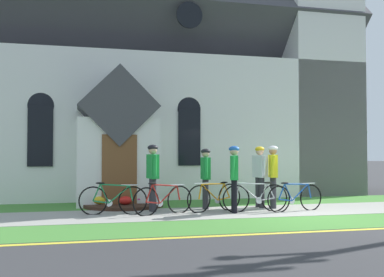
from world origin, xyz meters
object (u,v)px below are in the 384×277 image
(bicycle_orange, at_px, (295,197))
(cyclist_in_green_jersey, at_px, (260,171))
(church_sign, at_px, (123,162))
(bicycle_green, at_px, (215,197))
(cyclist_in_blue_jersey, at_px, (153,172))
(roadside_conifer, at_px, (320,66))
(cyclist_in_red_jersey, at_px, (234,173))
(bicycle_white, at_px, (113,200))
(cyclist_in_white_jersey, at_px, (273,171))
(cyclist_in_orange_jersey, at_px, (206,174))
(bicycle_red, at_px, (163,200))
(bicycle_black, at_px, (256,197))

(bicycle_orange, bearing_deg, cyclist_in_green_jersey, 121.54)
(church_sign, bearing_deg, bicycle_green, -40.91)
(cyclist_in_blue_jersey, bearing_deg, bicycle_green, -11.66)
(roadside_conifer, bearing_deg, cyclist_in_red_jersey, -132.34)
(bicycle_orange, relative_size, cyclist_in_blue_jersey, 0.98)
(cyclist_in_red_jersey, height_order, cyclist_in_blue_jersey, cyclist_in_blue_jersey)
(church_sign, bearing_deg, bicycle_orange, -29.16)
(bicycle_white, relative_size, cyclist_in_white_jersey, 0.97)
(cyclist_in_orange_jersey, bearing_deg, cyclist_in_white_jersey, -7.55)
(bicycle_red, relative_size, cyclist_in_green_jersey, 0.93)
(church_sign, distance_m, bicycle_green, 3.14)
(church_sign, height_order, cyclist_in_blue_jersey, church_sign)
(cyclist_in_green_jersey, xyz_separation_m, roadside_conifer, (5.50, 6.34, 4.51))
(cyclist_in_white_jersey, distance_m, roadside_conifer, 9.50)
(bicycle_red, bearing_deg, cyclist_in_green_jersey, 15.12)
(bicycle_black, distance_m, cyclist_in_red_jersey, 0.90)
(bicycle_red, distance_m, cyclist_in_blue_jersey, 0.94)
(bicycle_white, relative_size, bicycle_orange, 0.98)
(bicycle_green, distance_m, cyclist_in_orange_jersey, 0.82)
(bicycle_red, bearing_deg, cyclist_in_blue_jersey, 104.92)
(church_sign, xyz_separation_m, cyclist_in_red_jersey, (2.69, -2.35, -0.27))
(bicycle_white, bearing_deg, church_sign, 77.73)
(cyclist_in_orange_jersey, relative_size, roadside_conifer, 0.19)
(bicycle_white, bearing_deg, bicycle_red, -13.68)
(roadside_conifer, bearing_deg, bicycle_white, -144.84)
(cyclist_in_white_jersey, xyz_separation_m, cyclist_in_orange_jersey, (-1.91, 0.25, -0.07))
(church_sign, distance_m, cyclist_in_white_jersey, 4.42)
(bicycle_white, distance_m, cyclist_in_green_jersey, 4.28)
(cyclist_in_red_jersey, relative_size, roadside_conifer, 0.20)
(bicycle_black, xyz_separation_m, roadside_conifer, (5.96, 7.16, 5.16))
(bicycle_white, distance_m, cyclist_in_blue_jersey, 1.31)
(bicycle_orange, distance_m, cyclist_in_blue_jersey, 3.87)
(cyclist_in_red_jersey, bearing_deg, cyclist_in_white_jersey, 25.63)
(cyclist_in_white_jersey, xyz_separation_m, cyclist_in_green_jersey, (-0.31, 0.23, -0.01))
(church_sign, relative_size, bicycle_white, 1.15)
(bicycle_red, bearing_deg, cyclist_in_white_jersey, 9.96)
(cyclist_in_red_jersey, distance_m, cyclist_in_blue_jersey, 2.16)
(cyclist_in_red_jersey, xyz_separation_m, cyclist_in_white_jersey, (1.39, 0.67, 0.02))
(cyclist_in_blue_jersey, bearing_deg, church_sign, 111.66)
(cyclist_in_red_jersey, relative_size, cyclist_in_green_jersey, 1.00)
(bicycle_red, distance_m, cyclist_in_red_jersey, 1.99)
(bicycle_white, bearing_deg, cyclist_in_orange_jersey, 11.44)
(cyclist_in_white_jersey, bearing_deg, bicycle_orange, -68.73)
(cyclist_in_green_jersey, bearing_deg, bicycle_green, -161.24)
(church_sign, xyz_separation_m, bicycle_white, (-0.43, -1.96, -0.93))
(bicycle_black, height_order, cyclist_in_orange_jersey, cyclist_in_orange_jersey)
(cyclist_in_red_jersey, distance_m, cyclist_in_green_jersey, 1.40)
(bicycle_black, bearing_deg, cyclist_in_white_jersey, 37.94)
(church_sign, xyz_separation_m, cyclist_in_green_jersey, (3.77, -1.46, -0.27))
(church_sign, distance_m, bicycle_red, 2.57)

